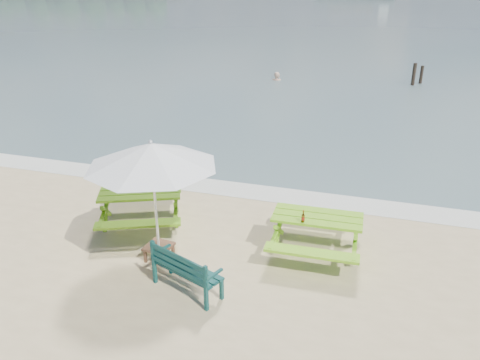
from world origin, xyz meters
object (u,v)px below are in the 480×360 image
(picnic_table_left, at_px, (141,209))
(swimmer, at_px, (276,88))
(park_bench, at_px, (187,278))
(patio_umbrella, at_px, (151,155))
(beer_bottle, at_px, (303,218))
(picnic_table_right, at_px, (316,235))
(side_table, at_px, (159,252))

(picnic_table_left, distance_m, swimmer, 16.78)
(picnic_table_left, height_order, park_bench, picnic_table_left)
(park_bench, xyz_separation_m, patio_umbrella, (-0.90, 0.74, 1.88))
(picnic_table_left, relative_size, beer_bottle, 10.14)
(beer_bottle, bearing_deg, patio_umbrella, -162.75)
(park_bench, xyz_separation_m, beer_bottle, (1.68, 1.55, 0.64))
(beer_bottle, xyz_separation_m, swimmer, (-4.39, 17.05, -1.34))
(picnic_table_right, xyz_separation_m, swimmer, (-4.62, 16.72, -0.84))
(side_table, height_order, beer_bottle, beer_bottle)
(park_bench, bearing_deg, picnic_table_right, 44.32)
(picnic_table_right, distance_m, beer_bottle, 0.64)
(side_table, height_order, patio_umbrella, patio_umbrella)
(swimmer, bearing_deg, park_bench, -81.71)
(picnic_table_right, distance_m, side_table, 3.04)
(park_bench, xyz_separation_m, side_table, (-0.90, 0.74, -0.09))
(swimmer, bearing_deg, side_table, -84.22)
(picnic_table_right, bearing_deg, beer_bottle, -125.25)
(patio_umbrella, xyz_separation_m, beer_bottle, (2.59, 0.80, -1.24))
(picnic_table_right, bearing_deg, swimmer, 105.45)
(picnic_table_right, bearing_deg, patio_umbrella, -158.20)
(park_bench, distance_m, beer_bottle, 2.37)
(picnic_table_left, bearing_deg, beer_bottle, -5.02)
(side_table, height_order, swimmer, swimmer)
(picnic_table_right, distance_m, patio_umbrella, 3.50)
(picnic_table_left, xyz_separation_m, beer_bottle, (3.54, -0.31, 0.50))
(side_table, bearing_deg, patio_umbrella, -63.43)
(park_bench, bearing_deg, swimmer, 98.29)
(park_bench, relative_size, patio_umbrella, 0.53)
(picnic_table_left, bearing_deg, picnic_table_right, 0.17)
(park_bench, relative_size, swimmer, 0.78)
(beer_bottle, distance_m, swimmer, 17.66)
(picnic_table_right, height_order, park_bench, park_bench)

